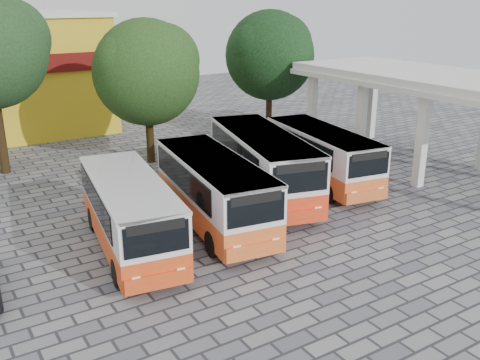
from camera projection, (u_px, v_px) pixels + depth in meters
ground at (324, 232)px, 22.22m from camera, size 90.00×90.00×0.00m
terminal_shelter at (428, 81)px, 29.12m from camera, size 6.80×15.80×5.40m
bus_far_left at (130, 210)px, 20.12m from camera, size 3.50×8.14×2.83m
bus_centre_left at (214, 188)px, 22.27m from camera, size 3.61×8.50×2.96m
bus_centre_right at (262, 161)px, 25.41m from camera, size 4.77×9.32×3.19m
bus_far_right at (322, 153)px, 27.46m from camera, size 3.58×8.22×2.86m
tree_middle at (147, 69)px, 30.03m from camera, size 6.29×5.99×8.24m
tree_right at (271, 52)px, 36.33m from camera, size 6.36×6.06×8.55m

